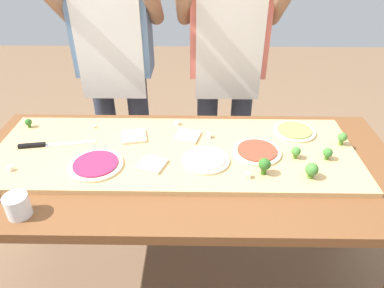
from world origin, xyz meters
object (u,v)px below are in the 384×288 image
Objects in this scene: pizza_slice_near_left at (187,136)px; broccoli_floret_front_right at (312,170)px; broccoli_floret_front_mid at (28,122)px; prep_table at (185,182)px; cheese_crumble_e at (177,123)px; cook_left at (115,55)px; chefs_knife at (46,145)px; pizza_whole_tomato_red at (257,151)px; pizza_whole_pesto_green at (294,131)px; cheese_crumble_d at (209,136)px; flour_cup at (18,207)px; broccoli_floret_back_mid at (296,152)px; pizza_slice_near_right at (134,137)px; pizza_slice_far_right at (152,164)px; broccoli_floret_center_left at (342,138)px; pizza_whole_white_garlic at (206,160)px; broccoli_floret_back_right at (265,165)px; broccoli_floret_center_right at (328,154)px; pizza_whole_beet_magenta at (96,165)px; cook_right at (228,56)px; cheese_crumble_b at (94,126)px; cheese_crumble_c at (10,168)px; cheese_crumble_a at (248,175)px.

pizza_slice_near_left is 0.54m from broccoli_floret_front_right.
prep_table is at bearing -17.91° from broccoli_floret_front_mid.
cook_left is (-0.36, 0.41, 0.18)m from cheese_crumble_e.
chefs_knife is at bearing -160.79° from cheese_crumble_e.
pizza_whole_tomato_red and pizza_whole_pesto_green have the same top height.
cheese_crumble_e is (0.68, 0.04, -0.02)m from broccoli_floret_front_mid.
cheese_crumble_d is 0.79m from flour_cup.
pizza_slice_near_right is at bearing 167.98° from broccoli_floret_back_mid.
chefs_knife is 3.28× the size of pizza_slice_far_right.
broccoli_floret_center_left is (0.66, 0.11, 0.16)m from prep_table.
broccoli_floret_front_right is 0.04× the size of cook_left.
pizza_slice_near_left is (-0.08, 0.18, -0.00)m from pizza_whole_white_garlic.
flour_cup reaches higher than broccoli_floret_front_mid.
broccoli_floret_front_right is at bearing 10.51° from flour_cup.
flour_cup is at bearing -166.17° from broccoli_floret_back_right.
broccoli_floret_center_right is (0.69, 0.05, 0.02)m from pizza_slice_far_right.
broccoli_floret_center_left is (1.01, 0.17, 0.03)m from pizza_whole_beet_magenta.
pizza_whole_tomato_red is 0.67m from cook_right.
broccoli_floret_center_right is at bearing -69.12° from pizza_whole_pesto_green.
chefs_knife is 1.04m from broccoli_floret_back_mid.
pizza_slice_near_right is 1.29× the size of flour_cup.
pizza_whole_tomato_red is 0.14m from broccoli_floret_back_right.
cook_left is (0.14, 0.99, 0.18)m from flour_cup.
broccoli_floret_front_mid is (-0.73, 0.23, 0.15)m from prep_table.
pizza_whole_white_garlic is 0.57m from cheese_crumble_b.
cheese_crumble_e is at bearing 113.64° from pizza_whole_white_garlic.
cook_right is at bearing 53.31° from pizza_whole_beet_magenta.
broccoli_floret_back_right is 0.86× the size of flour_cup.
pizza_whole_white_garlic is 0.32m from cheese_crumble_e.
chefs_knife and pizza_whole_beet_magenta have the same top height.
cheese_crumble_e is (-0.04, 0.27, 0.13)m from prep_table.
cheese_crumble_d is (-0.47, 0.16, -0.02)m from broccoli_floret_center_right.
flour_cup is at bearing -161.00° from broccoli_floret_center_left.
cheese_crumble_b is (-0.90, 0.35, -0.03)m from broccoli_floret_front_right.
cook_left is at bearing 110.42° from pizza_slice_far_right.
cheese_crumble_c is (-0.75, -0.07, 0.00)m from pizza_whole_white_garlic.
broccoli_floret_front_right reaches higher than pizza_whole_white_garlic.
broccoli_floret_center_right is 1.00× the size of broccoli_floret_back_mid.
pizza_whole_pesto_green is 0.11× the size of cook_left.
cheese_crumble_e is 0.52m from cook_right.
pizza_whole_white_garlic is 9.89× the size of cheese_crumble_c.
broccoli_floret_back_right is (0.43, -0.05, 0.04)m from pizza_slice_far_right.
cheese_crumble_a is (-0.42, -0.23, -0.02)m from broccoli_floret_center_left.
broccoli_floret_center_left is (1.39, -0.13, 0.01)m from broccoli_floret_front_mid.
broccoli_floret_center_left is 2.77× the size of cheese_crumble_d.
broccoli_floret_front_mid is at bearing 100.48° from cheese_crumble_c.
cheese_crumble_c is at bearing -172.08° from pizza_whole_tomato_red.
pizza_whole_beet_magenta is 2.20× the size of pizza_slice_far_right.
cheese_crumble_e is (0.08, 0.32, 0.00)m from pizza_slice_far_right.
prep_table is 0.30m from cheese_crumble_e.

